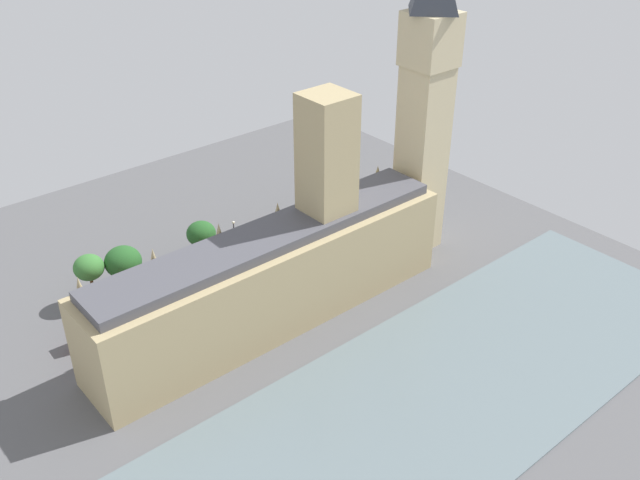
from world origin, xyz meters
TOP-DOWN VIEW (x-y plane):
  - ground_plane at (0.00, 0.00)m, footprint 133.20×133.20m
  - river_thames at (-31.31, 0.00)m, footprint 33.74×119.88m
  - parliament_building at (-1.99, -1.52)m, footprint 12.32×63.20m
  - clock_tower at (-0.07, -35.74)m, footprint 8.12×8.12m
  - car_black_near_tower at (14.30, -24.58)m, footprint 2.07×4.71m
  - car_blue_corner at (13.14, -17.05)m, footprint 1.96×4.42m
  - double_decker_bus_opposite_hall at (13.00, -7.56)m, footprint 2.96×10.59m
  - car_white_trailing at (11.00, 6.21)m, footprint 2.01×4.39m
  - car_yellow_cab_under_trees at (13.97, 14.43)m, footprint 2.03×4.76m
  - double_decker_bus_midblock at (11.65, 22.60)m, footprint 2.92×10.58m
  - pedestrian_by_river_gate at (7.22, 27.22)m, footprint 0.55×0.64m
  - pedestrian_far_end at (6.97, 10.90)m, footprint 0.55×0.44m
  - pedestrian_kerbside at (7.32, -9.94)m, footprint 0.53×0.63m
  - plane_tree_leading at (21.73, 20.42)m, footprint 5.10×5.10m
  - plane_tree_slot_10 at (21.15, -0.96)m, footprint 5.42×5.42m
  - plane_tree_slot_11 at (20.30, 14.97)m, footprint 6.30×6.30m
  - plane_tree_slot_12 at (22.25, -27.07)m, footprint 4.83×4.83m
  - street_lamp_slot_13 at (21.28, -23.78)m, footprint 0.56×0.56m
  - street_lamp_slot_14 at (21.32, -8.14)m, footprint 0.56×0.56m

SIDE VIEW (x-z plane):
  - ground_plane at x=0.00m, z-range 0.00..0.00m
  - river_thames at x=-31.31m, z-range 0.00..0.25m
  - pedestrian_far_end at x=6.97m, z-range -0.08..1.46m
  - pedestrian_by_river_gate at x=7.22m, z-range -0.08..1.58m
  - pedestrian_kerbside at x=7.32m, z-range -0.09..1.62m
  - car_blue_corner at x=13.14m, z-range 0.02..1.76m
  - car_white_trailing at x=11.00m, z-range 0.02..1.76m
  - car_yellow_cab_under_trees at x=13.97m, z-range 0.02..1.76m
  - car_black_near_tower at x=14.30m, z-range 0.02..1.76m
  - double_decker_bus_opposite_hall at x=13.00m, z-range 0.26..5.01m
  - double_decker_bus_midblock at x=11.65m, z-range 0.26..5.01m
  - street_lamp_slot_14 at x=21.32m, z-range 1.18..6.83m
  - street_lamp_slot_13 at x=21.28m, z-range 1.26..7.70m
  - plane_tree_slot_10 at x=21.15m, z-range 1.68..9.71m
  - plane_tree_slot_11 at x=20.30m, z-range 1.93..11.21m
  - plane_tree_slot_12 at x=22.25m, z-range 2.38..11.40m
  - plane_tree_leading at x=21.73m, z-range 2.37..11.56m
  - parliament_building at x=-1.99m, z-range -8.59..27.66m
  - clock_tower at x=-0.07m, z-range 1.00..58.65m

